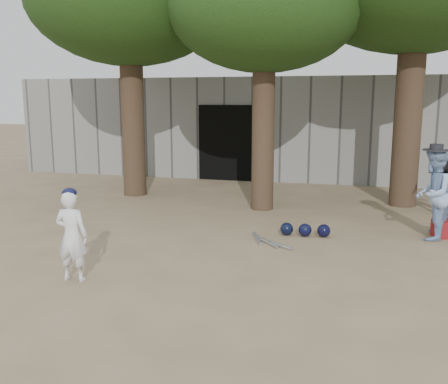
% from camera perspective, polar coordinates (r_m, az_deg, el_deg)
% --- Properties ---
extents(ground, '(70.00, 70.00, 0.00)m').
position_cam_1_polar(ground, '(7.24, -6.74, -8.59)').
color(ground, '#937C5E').
rests_on(ground, ground).
extents(boy_player, '(0.45, 0.31, 1.21)m').
position_cam_1_polar(boy_player, '(6.85, -17.00, -4.84)').
color(boy_player, white).
rests_on(boy_player, ground).
extents(spectator_blue, '(0.79, 0.90, 1.56)m').
position_cam_1_polar(spectator_blue, '(9.16, 22.76, -0.23)').
color(spectator_blue, '#91B2E1').
rests_on(spectator_blue, ground).
extents(red_bag, '(0.50, 0.43, 0.30)m').
position_cam_1_polar(red_bag, '(9.51, 24.06, -3.85)').
color(red_bag, maroon).
rests_on(red_bag, ground).
extents(back_building, '(16.00, 5.24, 3.00)m').
position_cam_1_polar(back_building, '(16.89, 6.37, 7.56)').
color(back_building, gray).
rests_on(back_building, ground).
extents(helmet_row, '(0.87, 0.28, 0.23)m').
position_cam_1_polar(helmet_row, '(8.87, 9.25, -4.29)').
color(helmet_row, black).
rests_on(helmet_row, ground).
extents(bat_pile, '(0.83, 0.82, 0.06)m').
position_cam_1_polar(bat_pile, '(8.41, 4.85, -5.63)').
color(bat_pile, '#B5B6BC').
rests_on(bat_pile, ground).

